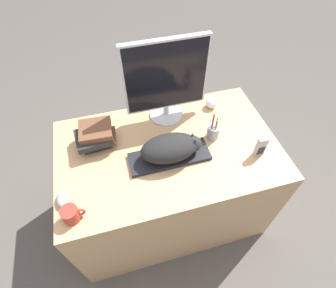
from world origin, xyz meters
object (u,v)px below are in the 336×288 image
at_px(keyboard, 169,157).
at_px(baseball, 211,103).
at_px(coffee_mug, 71,214).
at_px(phone, 261,147).
at_px(computer_mouse, 63,199).
at_px(cat, 172,148).
at_px(monitor, 166,80).
at_px(book_stack, 95,136).
at_px(pen_cup, 213,132).

distance_m(keyboard, baseball, 0.50).
distance_m(coffee_mug, phone, 1.04).
height_order(keyboard, baseball, baseball).
height_order(computer_mouse, baseball, baseball).
bearing_deg(computer_mouse, cat, 10.76).
relative_size(cat, coffee_mug, 3.08).
relative_size(keyboard, phone, 3.39).
bearing_deg(cat, coffee_mug, -158.35).
bearing_deg(keyboard, cat, -0.00).
xyz_separation_m(baseball, phone, (0.11, -0.44, 0.03)).
bearing_deg(baseball, monitor, 179.74).
distance_m(computer_mouse, coffee_mug, 0.12).
distance_m(baseball, book_stack, 0.77).
bearing_deg(cat, baseball, 42.08).
bearing_deg(keyboard, pen_cup, 15.62).
bearing_deg(computer_mouse, book_stack, 57.96).
relative_size(monitor, pen_cup, 2.67).
height_order(baseball, book_stack, book_stack).
height_order(keyboard, phone, phone).
xyz_separation_m(coffee_mug, phone, (1.03, 0.11, 0.03)).
height_order(coffee_mug, book_stack, book_stack).
distance_m(cat, baseball, 0.49).
bearing_deg(phone, baseball, 104.44).
xyz_separation_m(computer_mouse, book_stack, (0.20, 0.32, 0.05)).
distance_m(cat, coffee_mug, 0.60).
height_order(cat, phone, cat).
bearing_deg(book_stack, pen_cup, -10.96).
bearing_deg(cat, computer_mouse, -169.24).
relative_size(monitor, phone, 3.94).
bearing_deg(coffee_mug, phone, 6.06).
height_order(monitor, pen_cup, monitor).
bearing_deg(phone, coffee_mug, -173.94).
xyz_separation_m(keyboard, computer_mouse, (-0.58, -0.11, 0.01)).
bearing_deg(keyboard, phone, -12.59).
distance_m(keyboard, phone, 0.51).
bearing_deg(cat, monitor, 79.96).
bearing_deg(baseball, phone, -75.56).
bearing_deg(keyboard, baseball, 41.07).
bearing_deg(coffee_mug, book_stack, 69.47).
height_order(cat, coffee_mug, cat).
height_order(keyboard, pen_cup, pen_cup).
xyz_separation_m(keyboard, phone, (0.49, -0.11, 0.05)).
relative_size(computer_mouse, baseball, 1.43).
relative_size(monitor, computer_mouse, 5.08).
bearing_deg(book_stack, coffee_mug, -110.53).
relative_size(keyboard, computer_mouse, 4.36).
xyz_separation_m(monitor, pen_cup, (0.22, -0.25, -0.23)).
distance_m(coffee_mug, baseball, 1.07).
bearing_deg(pen_cup, book_stack, 169.04).
height_order(keyboard, cat, cat).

